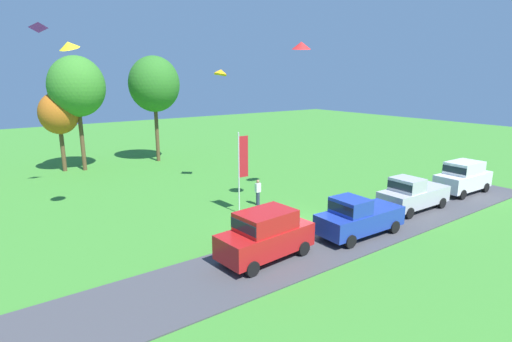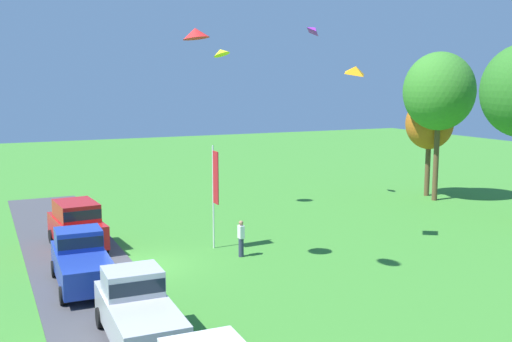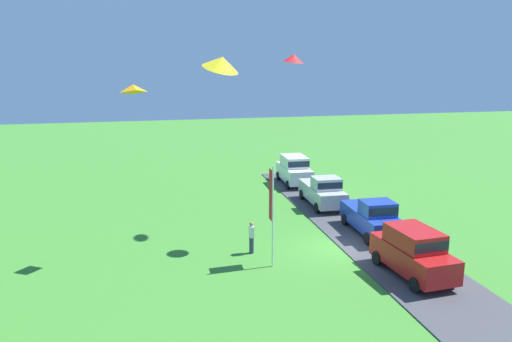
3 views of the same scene
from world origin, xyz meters
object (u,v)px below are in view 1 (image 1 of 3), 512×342
flag_banner (242,162)px  car_pickup_far_end (412,194)px  kite_diamond_high_right (38,26)px  car_suv_mid_row (463,176)px  car_pickup_near_entrance (358,216)px  tree_left_of_center (77,87)px  kite_delta_topmost (69,45)px  car_suv_by_flagpole (266,233)px  kite_diamond_mid_center (221,72)px  tree_lone_near (59,114)px  kite_delta_high_left (301,45)px  tree_far_right (154,84)px  person_beside_suv (258,192)px

flag_banner → car_pickup_far_end: bearing=-34.2°
kite_diamond_high_right → car_suv_mid_row: bearing=-34.5°
car_pickup_near_entrance → tree_left_of_center: size_ratio=0.50×
tree_left_of_center → kite_delta_topmost: kite_delta_topmost is taller
car_suv_mid_row → car_suv_by_flagpole: bearing=-179.5°
car_pickup_near_entrance → flag_banner: 7.56m
car_pickup_far_end → kite_diamond_high_right: (-17.39, 16.45, 10.29)m
car_pickup_near_entrance → car_pickup_far_end: bearing=7.1°
kite_diamond_mid_center → kite_diamond_high_right: kite_diamond_high_right is taller
car_pickup_near_entrance → tree_lone_near: bearing=110.2°
flag_banner → kite_delta_high_left: kite_delta_high_left is taller
car_pickup_far_end → tree_far_right: tree_far_right is taller
car_pickup_far_end → car_suv_mid_row: size_ratio=1.08×
kite_diamond_mid_center → person_beside_suv: bearing=-97.7°
tree_lone_near → kite_diamond_high_right: kite_diamond_high_right is taller
tree_left_of_center → kite_diamond_high_right: bearing=-115.5°
car_pickup_far_end → tree_lone_near: tree_lone_near is taller
car_pickup_near_entrance → car_pickup_far_end: same height
tree_lone_near → car_pickup_near_entrance: bearing=-69.8°
car_pickup_far_end → kite_delta_topmost: bearing=150.6°
tree_lone_near → tree_far_right: (8.53, -0.73, 2.40)m
person_beside_suv → kite_delta_topmost: size_ratio=1.66×
tree_lone_near → kite_diamond_mid_center: bearing=-54.1°
car_pickup_far_end → flag_banner: 10.83m
person_beside_suv → tree_left_of_center: bearing=111.0°
tree_left_of_center → kite_delta_high_left: 21.53m
person_beside_suv → tree_left_of_center: (-6.68, 17.36, 6.50)m
kite_delta_high_left → kite_delta_topmost: kite_delta_high_left is taller
car_suv_by_flagpole → person_beside_suv: size_ratio=2.77×
person_beside_suv → kite_diamond_high_right: kite_diamond_high_right is taller
tree_far_right → flag_banner: tree_far_right is taller
car_suv_by_flagpole → car_suv_mid_row: 17.98m
kite_delta_high_left → kite_delta_topmost: (-11.21, 5.55, -0.14)m
car_suv_mid_row → tree_left_of_center: 31.85m
car_suv_by_flagpole → kite_delta_topmost: bearing=119.5°
car_pickup_far_end → car_suv_mid_row: bearing=0.7°
car_suv_mid_row → tree_far_right: size_ratio=0.46×
tree_lone_near → flag_banner: 19.85m
tree_far_right → kite_diamond_high_right: (-10.57, -7.43, 3.88)m
kite_diamond_mid_center → tree_lone_near: bearing=125.9°
tree_far_right → kite_diamond_high_right: kite_diamond_high_right is taller
kite_diamond_mid_center → kite_delta_high_left: 8.23m
kite_diamond_mid_center → flag_banner: bearing=-111.2°
tree_left_of_center → car_suv_by_flagpole: bearing=-84.8°
tree_left_of_center → kite_delta_high_left: bearing=-68.3°
kite_diamond_mid_center → tree_left_of_center: bearing=122.3°
car_suv_by_flagpole → kite_delta_topmost: size_ratio=4.59×
car_pickup_near_entrance → car_pickup_far_end: size_ratio=1.00×
tree_far_right → kite_delta_topmost: bearing=-125.9°
person_beside_suv → kite_diamond_mid_center: 9.54m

